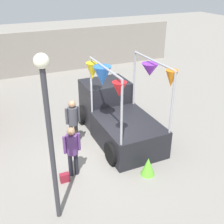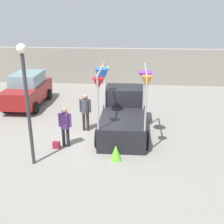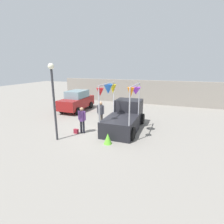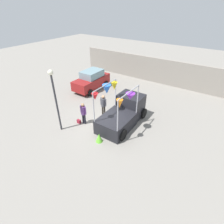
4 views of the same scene
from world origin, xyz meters
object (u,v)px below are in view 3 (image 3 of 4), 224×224
person_customer (82,118)px  street_lamp (53,92)px  parked_car (77,101)px  person_vendor (101,111)px  vendor_truck (125,116)px  handbag (76,131)px  folded_kite_bundle_lime (108,139)px

person_customer → street_lamp: (-0.86, -1.42, 1.74)m
parked_car → person_vendor: parked_car is taller
street_lamp → vendor_truck: bearing=45.9°
parked_car → street_lamp: 7.05m
person_customer → person_vendor: person_vendor is taller
person_customer → handbag: person_customer is taller
parked_car → person_customer: bearing=-55.8°
handbag → vendor_truck: bearing=37.3°
person_vendor → folded_kite_bundle_lime: 3.10m
handbag → street_lamp: (-0.51, -1.22, 2.61)m
handbag → folded_kite_bundle_lime: folded_kite_bundle_lime is taller
person_vendor → handbag: size_ratio=6.26×
handbag → parked_car: bearing=120.3°
street_lamp → folded_kite_bundle_lime: 3.87m
handbag → street_lamp: street_lamp is taller
parked_car → person_customer: (3.35, -4.92, 0.06)m
parked_car → folded_kite_bundle_lime: parked_car is taller
person_customer → street_lamp: street_lamp is taller
vendor_truck → person_customer: bearing=-141.6°
vendor_truck → street_lamp: size_ratio=0.94×
person_vendor → street_lamp: 3.76m
person_customer → handbag: (-0.35, -0.20, -0.87)m
person_customer → folded_kite_bundle_lime: size_ratio=2.78×
parked_car → folded_kite_bundle_lime: size_ratio=6.67×
parked_car → person_vendor: bearing=-40.2°
handbag → folded_kite_bundle_lime: size_ratio=0.47×
street_lamp → handbag: bearing=67.4°
street_lamp → folded_kite_bundle_lime: (2.95, 0.48, -2.45)m
parked_car → street_lamp: bearing=-68.6°
handbag → folded_kite_bundle_lime: bearing=-17.0°
vendor_truck → parked_car: (-5.60, 3.14, 0.07)m
vendor_truck → parked_car: 6.42m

